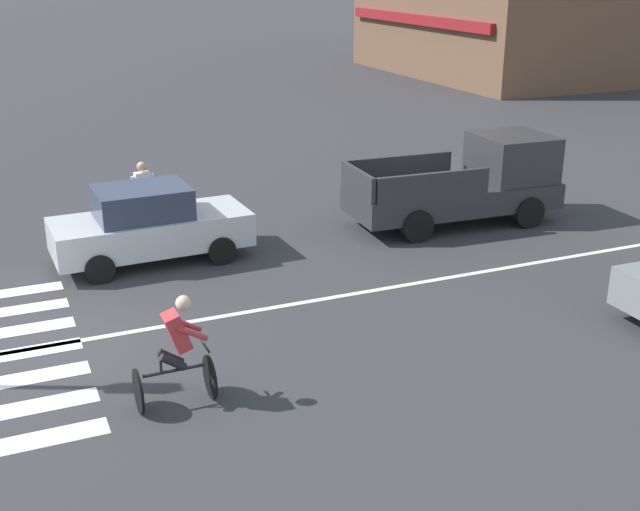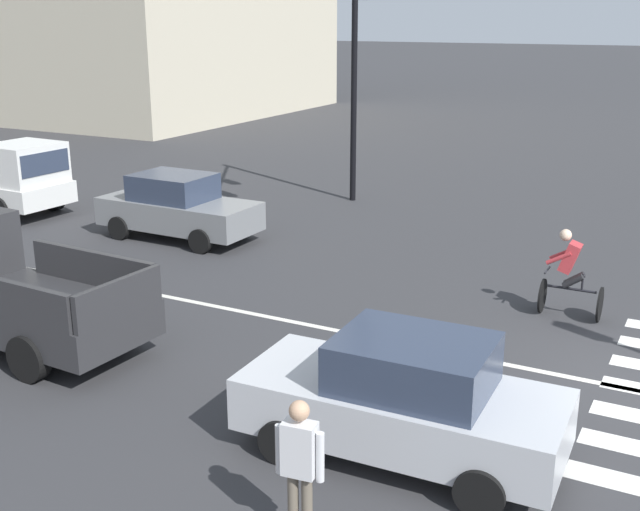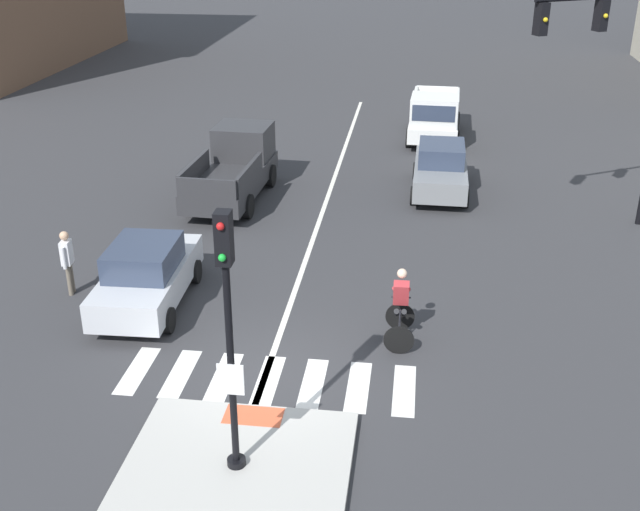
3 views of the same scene
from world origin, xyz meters
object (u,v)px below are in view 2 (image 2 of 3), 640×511
object	(u,v)px
cyclist	(570,272)
traffic_light_mast	(359,41)
car_silver_westbound_near	(404,399)
pedestrian_at_curb_left	(300,460)
car_grey_eastbound_far	(178,207)

from	to	relation	value
cyclist	traffic_light_mast	bearing A→B (deg)	51.13
car_silver_westbound_near	cyclist	distance (m)	6.11
traffic_light_mast	cyclist	size ratio (longest dim) A/B	4.12
pedestrian_at_curb_left	cyclist	bearing A→B (deg)	-8.29
car_grey_eastbound_far	car_silver_westbound_near	world-z (taller)	same
traffic_light_mast	car_grey_eastbound_far	size ratio (longest dim) A/B	1.68
car_grey_eastbound_far	pedestrian_at_curb_left	distance (m)	12.58
cyclist	pedestrian_at_curb_left	world-z (taller)	cyclist
traffic_light_mast	car_grey_eastbound_far	distance (m)	6.76
cyclist	car_silver_westbound_near	bearing A→B (deg)	171.83
traffic_light_mast	pedestrian_at_curb_left	xyz separation A→B (m)	(-13.86, -5.88, -3.79)
pedestrian_at_curb_left	car_grey_eastbound_far	bearing A→B (deg)	43.45
cyclist	pedestrian_at_curb_left	size ratio (longest dim) A/B	1.01
traffic_light_mast	cyclist	xyz separation A→B (m)	(-5.70, -7.07, -3.90)
car_grey_eastbound_far	car_silver_westbound_near	xyz separation A→B (m)	(-7.03, -8.97, 0.00)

